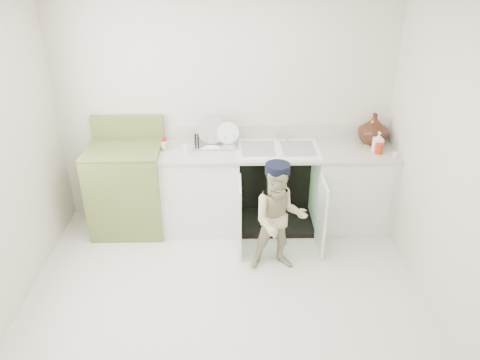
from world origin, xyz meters
The scene contains 5 objects.
ground centered at (0.00, 0.00, 0.00)m, with size 3.50×3.50×0.00m, color beige.
room_shell centered at (0.00, 0.00, 1.25)m, with size 6.00×5.50×1.26m.
counter_run centered at (0.58, 1.21, 0.47)m, with size 2.44×1.02×1.22m.
avocado_stove centered at (-1.03, 1.18, 0.49)m, with size 0.76×0.65×1.18m.
repair_worker centered at (0.50, 0.44, 0.55)m, with size 0.54×0.64×1.09m.
Camera 1 is at (0.09, -3.18, 2.84)m, focal length 35.00 mm.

